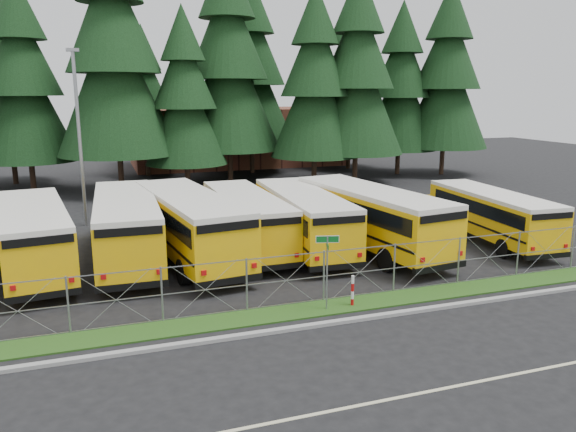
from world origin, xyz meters
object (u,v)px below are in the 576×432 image
object	(u,v)px
bus_5	(301,220)
striped_bollard	(353,291)
bus_6	(366,219)
street_sign	(327,257)
bus_3	(187,226)
light_standard	(79,132)
bus_2	(126,229)
bus_east	(487,216)
bus_1	(35,238)
bus_4	(245,221)

from	to	relation	value
bus_5	striped_bollard	distance (m)	8.23
bus_6	street_sign	bearing A→B (deg)	-134.17
bus_3	light_standard	distance (m)	10.66
bus_2	bus_east	xyz separation A→B (m)	(18.25, -2.54, -0.20)
bus_1	bus_3	bearing A→B (deg)	-10.66
bus_1	bus_2	bearing A→B (deg)	-4.49
bus_4	light_standard	bearing A→B (deg)	133.45
street_sign	light_standard	size ratio (longest dim) A/B	0.28
bus_1	bus_2	xyz separation A→B (m)	(3.92, 0.19, 0.06)
bus_1	bus_6	xyz separation A→B (m)	(15.36, -1.68, 0.08)
bus_5	bus_6	xyz separation A→B (m)	(2.99, -1.29, 0.10)
bus_5	street_sign	xyz separation A→B (m)	(-2.03, -8.15, 0.56)
bus_4	striped_bollard	xyz separation A→B (m)	(1.74, -8.86, -0.83)
bus_east	light_standard	distance (m)	23.19
bus_6	light_standard	world-z (taller)	light_standard
bus_2	bus_6	world-z (taller)	bus_6
bus_3	light_standard	world-z (taller)	light_standard
bus_1	bus_5	distance (m)	12.38
bus_5	bus_3	bearing A→B (deg)	-177.36
bus_1	light_standard	size ratio (longest dim) A/B	1.12
bus_3	bus_east	size ratio (longest dim) A/B	1.17
bus_5	bus_east	world-z (taller)	bus_5
bus_6	street_sign	distance (m)	8.51
bus_3	light_standard	xyz separation A→B (m)	(-4.62, 8.77, 3.92)
bus_3	bus_6	distance (m)	8.80
light_standard	street_sign	bearing A→B (deg)	-63.82
bus_6	bus_1	bearing A→B (deg)	165.84
bus_3	bus_east	distance (m)	15.64
bus_3	bus_4	bearing A→B (deg)	6.73
striped_bollard	bus_1	bearing A→B (deg)	143.23
bus_2	street_sign	bearing A→B (deg)	-51.84
street_sign	bus_5	bearing A→B (deg)	75.99
bus_east	bus_3	bearing A→B (deg)	176.69
bus_east	bus_1	bearing A→B (deg)	177.80
bus_6	bus_east	bearing A→B (deg)	-13.55
bus_1	bus_4	size ratio (longest dim) A/B	1.04
bus_6	striped_bollard	world-z (taller)	bus_6
bus_4	light_standard	distance (m)	11.78
bus_3	bus_6	bearing A→B (deg)	-15.72
bus_2	bus_3	size ratio (longest dim) A/B	0.98
light_standard	bus_5	bearing A→B (deg)	-40.25
bus_east	striped_bollard	bearing A→B (deg)	-146.41
bus_2	bus_5	world-z (taller)	bus_2
bus_5	street_sign	world-z (taller)	bus_5
bus_3	light_standard	size ratio (longest dim) A/B	1.19
bus_4	striped_bollard	world-z (taller)	bus_4
bus_5	bus_6	bearing A→B (deg)	-20.88
bus_2	bus_east	world-z (taller)	bus_2
bus_2	bus_4	world-z (taller)	bus_2
bus_5	bus_6	world-z (taller)	bus_6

